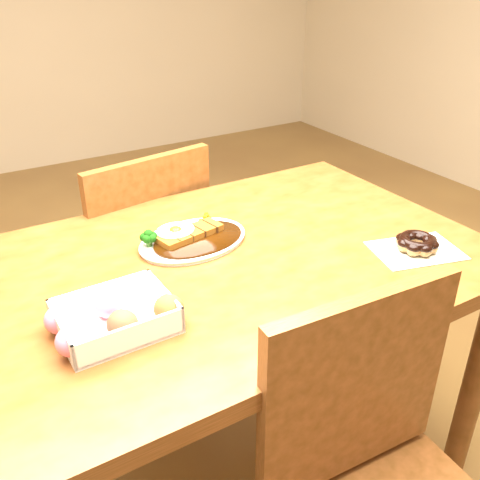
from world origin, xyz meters
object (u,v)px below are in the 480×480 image
chair_far (137,263)px  pon_de_ring (417,244)px  table (230,293)px  katsu_curry_plate (191,238)px  donut_box (113,317)px

chair_far → pon_de_ring: (0.43, -0.74, 0.29)m
table → pon_de_ring: (0.39, -0.20, 0.12)m
table → pon_de_ring: bearing=-27.2°
chair_far → katsu_curry_plate: bearing=80.9°
donut_box → pon_de_ring: 0.71m
table → donut_box: 0.37m
chair_far → pon_de_ring: bearing=111.7°
chair_far → donut_box: 0.78m
donut_box → pon_de_ring: (0.71, -0.08, -0.01)m
table → donut_box: (-0.32, -0.12, 0.13)m
katsu_curry_plate → pon_de_ring: (0.44, -0.31, 0.01)m
chair_far → donut_box: (-0.28, -0.66, 0.30)m
table → katsu_curry_plate: (-0.04, 0.11, 0.11)m
table → chair_far: (-0.04, 0.54, -0.17)m
table → katsu_curry_plate: size_ratio=4.11×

